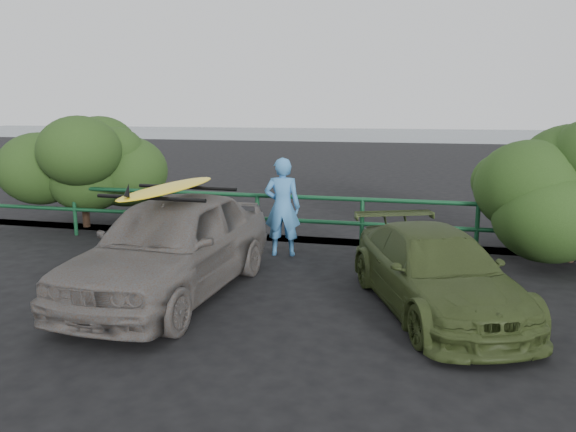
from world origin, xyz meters
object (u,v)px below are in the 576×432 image
object	(u,v)px
sedan	(172,245)
man	(282,207)
olive_vehicle	(435,271)
surfboard	(170,188)
guardrail	(308,223)

from	to	relation	value
sedan	man	world-z (taller)	man
olive_vehicle	surfboard	xyz separation A→B (m)	(-3.63, -0.25, 1.01)
man	olive_vehicle	bearing A→B (deg)	131.06
sedan	man	xyz separation A→B (m)	(0.95, 2.50, 0.16)
guardrail	sedan	xyz separation A→B (m)	(-1.33, -2.99, 0.20)
man	sedan	bearing A→B (deg)	60.33
guardrail	man	bearing A→B (deg)	-127.50
guardrail	olive_vehicle	distance (m)	3.58
surfboard	man	bearing A→B (deg)	71.20
guardrail	surfboard	size ratio (longest dim) A/B	5.53
sedan	olive_vehicle	distance (m)	3.64
sedan	olive_vehicle	bearing A→B (deg)	5.95
guardrail	surfboard	bearing A→B (deg)	-113.95
olive_vehicle	sedan	bearing A→B (deg)	161.34
olive_vehicle	man	size ratio (longest dim) A/B	2.05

